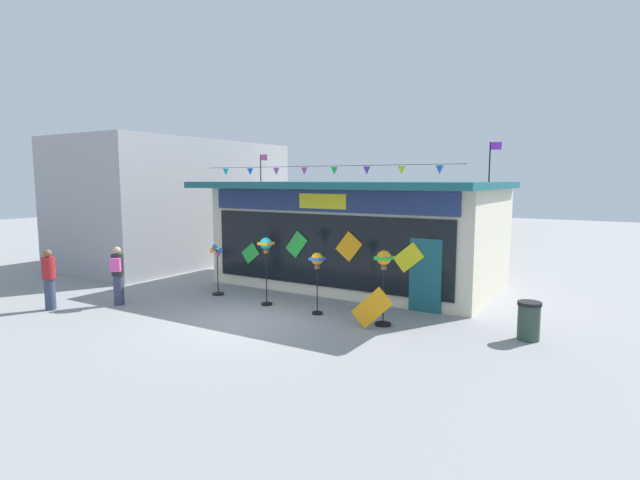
{
  "coord_description": "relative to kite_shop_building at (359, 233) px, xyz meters",
  "views": [
    {
      "loc": [
        8.1,
        -9.58,
        3.56
      ],
      "look_at": [
        0.42,
        2.93,
        1.79
      ],
      "focal_mm": 28.11,
      "sensor_mm": 36.0,
      "label": 1
    }
  ],
  "objects": [
    {
      "name": "trash_bin",
      "position": [
        6.03,
        -3.43,
        -1.34
      ],
      "size": [
        0.52,
        0.52,
        0.87
      ],
      "color": "#2D4238",
      "rests_on": "ground_plane"
    },
    {
      "name": "person_mid_plaza",
      "position": [
        -4.51,
        -6.19,
        -0.89
      ],
      "size": [
        0.44,
        0.47,
        1.68
      ],
      "rotation": [
        0.0,
        0.0,
        3.81
      ],
      "color": "#333D56",
      "rests_on": "ground_plane"
    },
    {
      "name": "person_near_camera",
      "position": [
        -5.65,
        -7.52,
        -0.92
      ],
      "size": [
        0.34,
        0.34,
        1.68
      ],
      "rotation": [
        0.0,
        0.0,
        2.14
      ],
      "color": "#333D56",
      "rests_on": "ground_plane"
    },
    {
      "name": "wind_spinner_far_left",
      "position": [
        -2.97,
        -3.78,
        -0.82
      ],
      "size": [
        0.38,
        0.36,
        1.59
      ],
      "color": "black",
      "rests_on": "ground_plane"
    },
    {
      "name": "wind_spinner_left",
      "position": [
        -0.88,
        -4.0,
        -0.21
      ],
      "size": [
        0.34,
        0.34,
        1.95
      ],
      "color": "black",
      "rests_on": "ground_plane"
    },
    {
      "name": "kite_shop_building",
      "position": [
        0.0,
        0.0,
        0.0
      ],
      "size": [
        9.37,
        5.86,
        4.66
      ],
      "color": "beige",
      "rests_on": "ground_plane"
    },
    {
      "name": "neighbour_building",
      "position": [
        -9.17,
        0.42,
        0.82
      ],
      "size": [
        5.09,
        9.62,
        5.2
      ],
      "primitive_type": "cube",
      "color": "#99999E",
      "rests_on": "ground_plane"
    },
    {
      "name": "display_kite_on_ground",
      "position": [
        2.69,
        -4.53,
        -1.26
      ],
      "size": [
        1.04,
        0.18,
        1.04
      ],
      "primitive_type": "cube",
      "rotation": [
        -0.16,
        0.79,
        0.0
      ],
      "color": "orange",
      "rests_on": "ground_plane"
    },
    {
      "name": "wind_spinner_center_right",
      "position": [
        2.79,
        -4.1,
        -0.34
      ],
      "size": [
        0.4,
        0.4,
        1.86
      ],
      "color": "black",
      "rests_on": "ground_plane"
    },
    {
      "name": "ground_plane",
      "position": [
        -0.37,
        -5.55,
        -1.78
      ],
      "size": [
        80.0,
        80.0,
        0.0
      ],
      "primitive_type": "plane",
      "color": "gray"
    },
    {
      "name": "wind_spinner_center_left",
      "position": [
        0.86,
        -4.07,
        -0.45
      ],
      "size": [
        0.33,
        0.33,
        1.66
      ],
      "color": "black",
      "rests_on": "ground_plane"
    }
  ]
}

